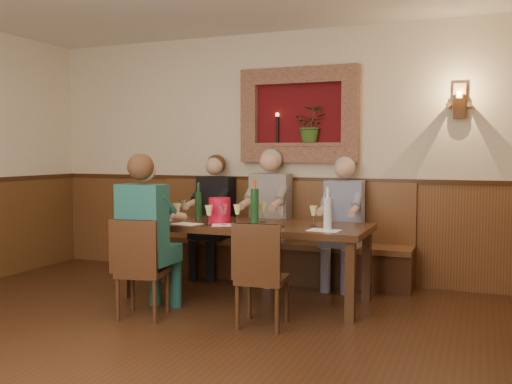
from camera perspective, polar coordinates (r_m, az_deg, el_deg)
ground_plane at (r=4.10m, az=-11.61°, el=-16.55°), size 6.00×6.00×0.00m
room_shell at (r=3.87m, az=-12.01°, el=10.66°), size 6.04×6.04×2.82m
wainscoting at (r=3.93m, az=-11.73°, el=-8.52°), size 6.02×6.02×1.15m
wall_niche at (r=6.44m, az=4.62°, el=7.30°), size 1.36×0.30×1.06m
wall_sconce at (r=6.16m, az=19.68°, el=8.50°), size 0.25×0.20×0.35m
dining_table at (r=5.53m, az=-1.16°, el=-3.88°), size 2.40×0.90×0.75m
bench at (r=6.46m, az=2.10°, el=-5.87°), size 3.00×0.45×1.11m
chair_near_left at (r=5.11m, az=-11.30°, el=-9.44°), size 0.45×0.45×0.87m
chair_near_right at (r=4.75m, az=0.60°, el=-10.38°), size 0.42×0.42×0.87m
person_bench_left at (r=6.61m, az=-4.36°, el=-3.43°), size 0.41×0.51×1.41m
person_bench_mid at (r=6.34m, az=1.17°, el=-3.46°), size 0.44×0.54×1.47m
person_bench_right at (r=6.11m, az=8.60°, el=-4.16°), size 0.40×0.50×1.39m
person_chair_front at (r=5.14m, az=-10.72°, el=-5.55°), size 0.42×0.51×1.42m
spittoon_bucket at (r=5.56m, az=-3.66°, el=-1.82°), size 0.23×0.23×0.24m
wine_bottle_green_a at (r=5.45m, az=-0.14°, el=-1.33°), size 0.08×0.08×0.43m
wine_bottle_green_b at (r=5.90m, az=-5.78°, el=-1.22°), size 0.08×0.08×0.37m
water_bottle at (r=5.00m, az=7.18°, el=-2.10°), size 0.08×0.08×0.38m
tasting_sheet_a at (r=5.79m, az=-10.16°, el=-2.84°), size 0.34×0.25×0.00m
tasting_sheet_b at (r=5.37m, az=-3.02°, el=-3.30°), size 0.32×0.29×0.00m
tasting_sheet_c at (r=5.03m, az=6.84°, el=-3.82°), size 0.29×0.22×0.00m
tasting_sheet_d at (r=5.48m, az=-6.92°, el=-3.18°), size 0.30×0.24×0.00m
wine_glass_0 at (r=5.83m, az=-9.91°, el=-1.86°), size 0.08×0.08×0.19m
wine_glass_1 at (r=5.96m, az=-7.40°, el=-1.70°), size 0.08×0.08×0.19m
wine_glass_2 at (r=5.57m, az=-7.89°, el=-2.10°), size 0.08×0.08×0.19m
wine_glass_3 at (r=5.72m, az=-4.40°, el=-1.92°), size 0.08×0.08×0.19m
wine_glass_4 at (r=5.41m, az=-1.87°, el=-2.25°), size 0.08×0.08×0.19m
wine_glass_5 at (r=5.60m, az=0.69°, el=-2.03°), size 0.08×0.08×0.19m
wine_glass_6 at (r=5.23m, az=2.53°, el=-2.46°), size 0.08×0.08×0.19m
wine_glass_7 at (r=5.31m, az=5.77°, el=-2.38°), size 0.08×0.08×0.19m
wine_glass_8 at (r=5.07m, az=7.20°, el=-2.69°), size 0.08×0.08×0.19m
wine_glass_9 at (r=5.33m, az=-4.73°, el=-2.35°), size 0.08×0.08×0.19m
wine_glass_10 at (r=5.36m, az=-3.27°, el=-2.31°), size 0.08×0.08×0.19m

